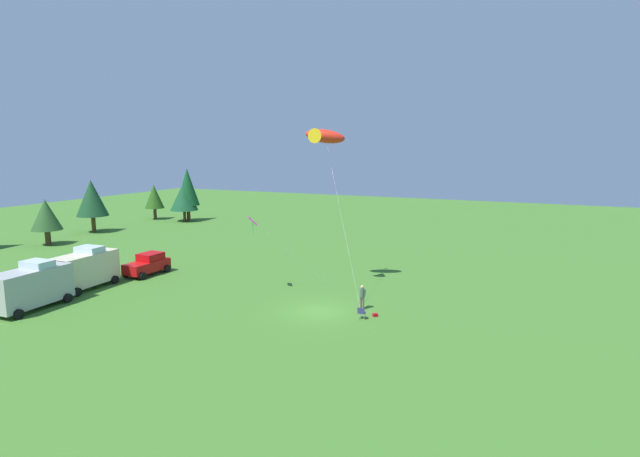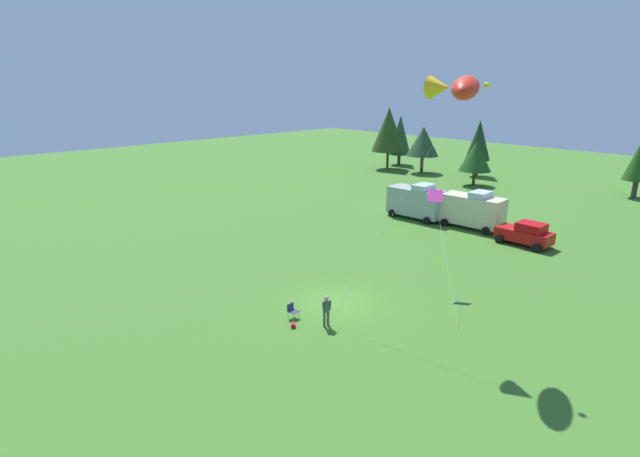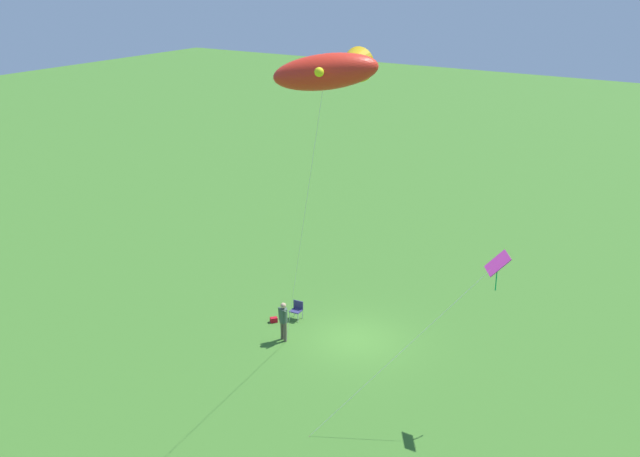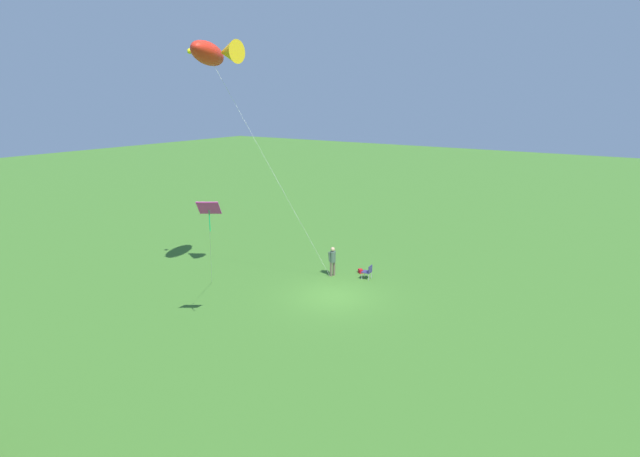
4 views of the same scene
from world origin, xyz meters
TOP-DOWN VIEW (x-y plane):
  - ground_plane at (0.00, 0.00)m, footprint 160.00×160.00m
  - person_kite_flyer at (1.69, -2.57)m, footprint 0.43×0.54m
  - folding_chair at (-0.29, -3.24)m, footprint 0.52×0.52m
  - backpack_on_grass at (0.57, -3.91)m, footprint 0.39×0.37m
  - van_motorhome_grey at (-7.86, 18.77)m, footprint 5.48×2.78m
  - van_camper_beige at (-2.60, 19.66)m, footprint 5.51×2.84m
  - car_red_sedan at (2.88, 18.27)m, footprint 4.23×2.27m
  - treeline_distant at (-2.32, 39.58)m, footprint 62.75×10.27m
  - kite_large_fish at (5.66, 2.23)m, footprint 5.51×6.38m
  - kite_diamond_rainbow at (2.11, 6.43)m, footprint 5.37×4.98m

SIDE VIEW (x-z plane):
  - ground_plane at x=0.00m, z-range 0.00..0.00m
  - backpack_on_grass at x=0.57m, z-range 0.00..0.22m
  - folding_chair at x=-0.29m, z-range 0.08..0.90m
  - car_red_sedan at x=2.88m, z-range 0.00..1.89m
  - person_kite_flyer at x=1.69m, z-range 0.15..1.89m
  - van_motorhome_grey at x=-7.86m, z-range -0.03..3.31m
  - van_camper_beige at x=-2.60m, z-range -0.03..3.31m
  - treeline_distant at x=-2.32m, z-range 0.16..9.04m
  - kite_diamond_rainbow at x=2.11m, z-range 2.52..8.54m
  - kite_large_fish at x=5.66m, z-range 5.72..18.61m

